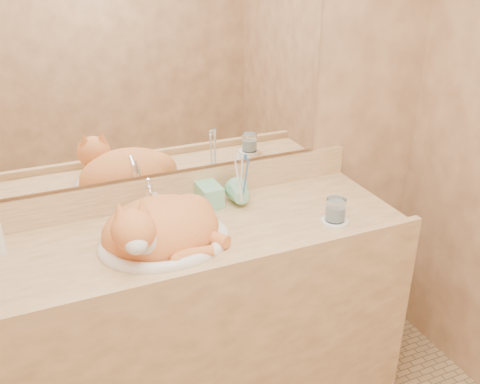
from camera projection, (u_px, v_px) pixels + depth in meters
name	position (u px, v px, depth m)	size (l,w,h in m)	color
wall_back	(158.00, 104.00, 1.93)	(2.40, 0.02, 2.50)	#956643
vanity_counter	(192.00, 330.00, 2.06)	(1.60, 0.55, 0.85)	#A5774A
mirror	(156.00, 66.00, 1.86)	(1.30, 0.02, 0.80)	white
sink_basin	(164.00, 225.00, 1.80)	(0.44, 0.37, 0.14)	white
faucet	(150.00, 202.00, 1.94)	(0.04, 0.11, 0.16)	white
cat	(159.00, 227.00, 1.79)	(0.41, 0.34, 0.22)	orange
soap_dispenser	(215.00, 189.00, 2.00)	(0.08, 0.09, 0.18)	#7FCBA1
toothbrush_cup	(242.00, 199.00, 2.03)	(0.10, 0.10, 0.09)	#7FCBA1
toothbrushes	(242.00, 177.00, 1.99)	(0.04, 0.04, 0.23)	white
saucer	(335.00, 221.00, 1.96)	(0.10, 0.10, 0.01)	white
water_glass	(336.00, 210.00, 1.94)	(0.07, 0.07, 0.09)	white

